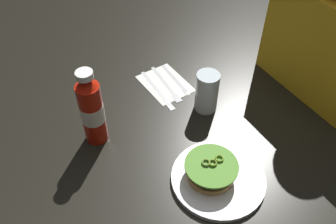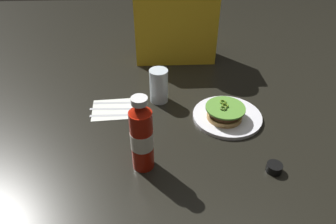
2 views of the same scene
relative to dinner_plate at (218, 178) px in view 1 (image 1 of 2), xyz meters
name	(u,v)px [view 1 (image 1 of 2)]	position (x,y,z in m)	size (l,w,h in m)	color
ground_plane	(178,155)	(-0.12, -0.05, -0.01)	(3.00, 3.00, 0.00)	black
dinner_plate	(218,178)	(0.00, 0.00, 0.00)	(0.25, 0.25, 0.01)	white
burger_sandwich	(211,170)	(-0.01, -0.02, 0.03)	(0.14, 0.14, 0.05)	tan
ketchup_bottle	(92,110)	(-0.30, -0.22, 0.11)	(0.07, 0.07, 0.24)	#B41A0B
water_glass	(207,92)	(-0.24, 0.12, 0.06)	(0.07, 0.07, 0.13)	silver
napkin	(165,83)	(-0.40, 0.07, -0.01)	(0.18, 0.13, 0.00)	white
butter_knife	(159,92)	(-0.37, 0.03, 0.00)	(0.21, 0.02, 0.00)	silver
fork_utensil	(168,86)	(-0.38, 0.07, 0.00)	(0.20, 0.03, 0.00)	silver
spoon_utensil	(179,83)	(-0.38, 0.11, 0.00)	(0.18, 0.03, 0.00)	silver
diner_person	(327,32)	(-0.15, 0.48, 0.20)	(0.36, 0.16, 0.49)	gold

